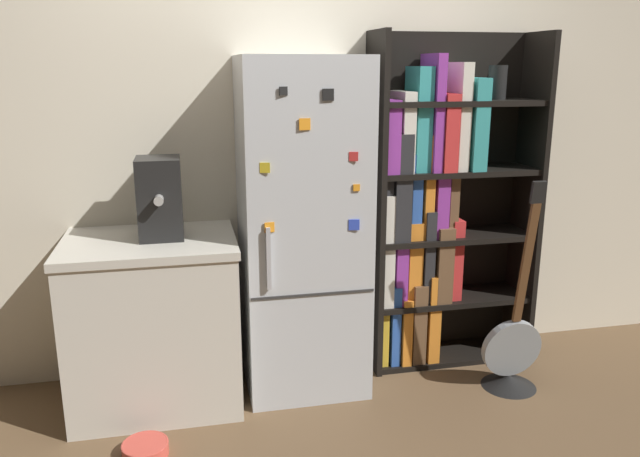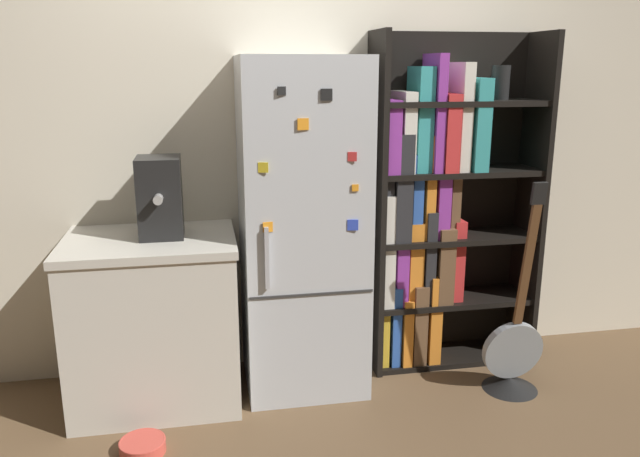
# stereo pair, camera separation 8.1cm
# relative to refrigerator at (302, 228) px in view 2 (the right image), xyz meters

# --- Properties ---
(ground_plane) EXTENTS (16.00, 16.00, 0.00)m
(ground_plane) POSITION_rel_refrigerator_xyz_m (0.00, -0.17, -0.86)
(ground_plane) COLOR brown
(wall_back) EXTENTS (8.00, 0.05, 2.60)m
(wall_back) POSITION_rel_refrigerator_xyz_m (0.00, 0.30, 0.44)
(wall_back) COLOR beige
(wall_back) RESTS_ON ground_plane
(refrigerator) EXTENTS (0.62, 0.58, 1.73)m
(refrigerator) POSITION_rel_refrigerator_xyz_m (0.00, 0.00, 0.00)
(refrigerator) COLOR silver
(refrigerator) RESTS_ON ground_plane
(bookshelf) EXTENTS (0.94, 0.34, 1.85)m
(bookshelf) POSITION_rel_refrigerator_xyz_m (0.76, 0.14, 0.02)
(bookshelf) COLOR black
(bookshelf) RESTS_ON ground_plane
(kitchen_counter) EXTENTS (0.83, 0.65, 0.86)m
(kitchen_counter) POSITION_rel_refrigerator_xyz_m (-0.77, -0.03, -0.43)
(kitchen_counter) COLOR beige
(kitchen_counter) RESTS_ON ground_plane
(espresso_machine) EXTENTS (0.21, 0.29, 0.39)m
(espresso_machine) POSITION_rel_refrigerator_xyz_m (-0.70, -0.01, 0.19)
(espresso_machine) COLOR black
(espresso_machine) RESTS_ON kitchen_counter
(guitar) EXTENTS (0.32, 0.29, 1.15)m
(guitar) POSITION_rel_refrigerator_xyz_m (1.07, -0.31, -0.69)
(guitar) COLOR black
(guitar) RESTS_ON ground_plane
(pet_bowl) EXTENTS (0.21, 0.21, 0.06)m
(pet_bowl) POSITION_rel_refrigerator_xyz_m (-0.81, -0.52, -0.83)
(pet_bowl) COLOR #D84C3F
(pet_bowl) RESTS_ON ground_plane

